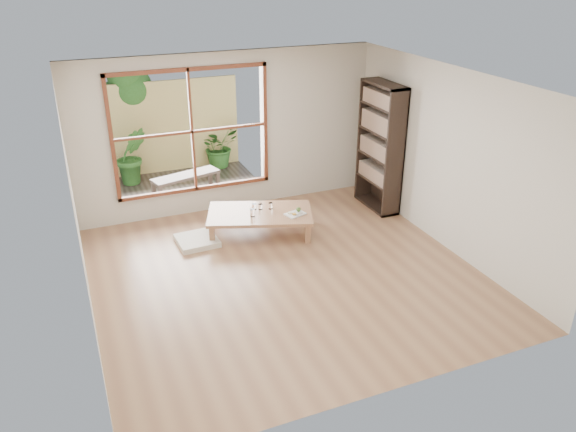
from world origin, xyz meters
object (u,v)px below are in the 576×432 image
bookshelf (380,147)px  food_tray (296,213)px  low_table (260,215)px  garden_bench (186,178)px

bookshelf → food_tray: (-1.72, -0.48, -0.69)m
low_table → food_tray: bearing=-9.9°
food_tray → garden_bench: 2.46m
food_tray → garden_bench: food_tray is taller
garden_bench → low_table: bearing=-84.2°
food_tray → low_table: bearing=133.4°
food_tray → garden_bench: size_ratio=0.27×
low_table → garden_bench: garden_bench is taller
food_tray → garden_bench: (-1.20, 2.15, -0.02)m
low_table → food_tray: (0.48, -0.28, 0.06)m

